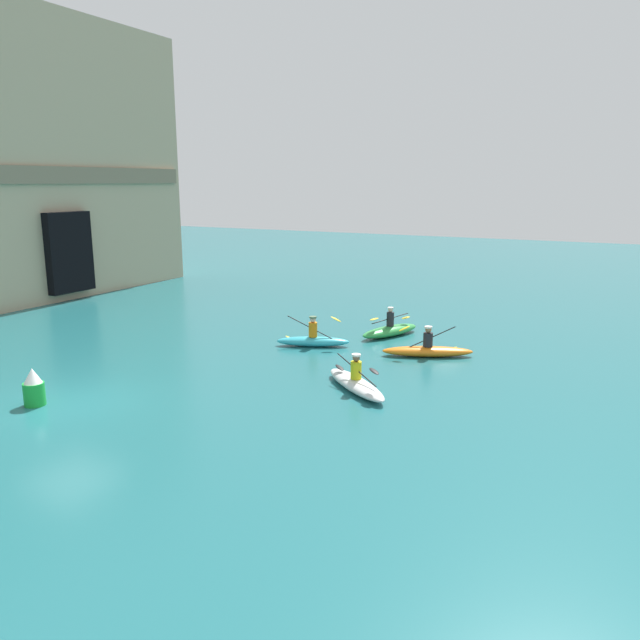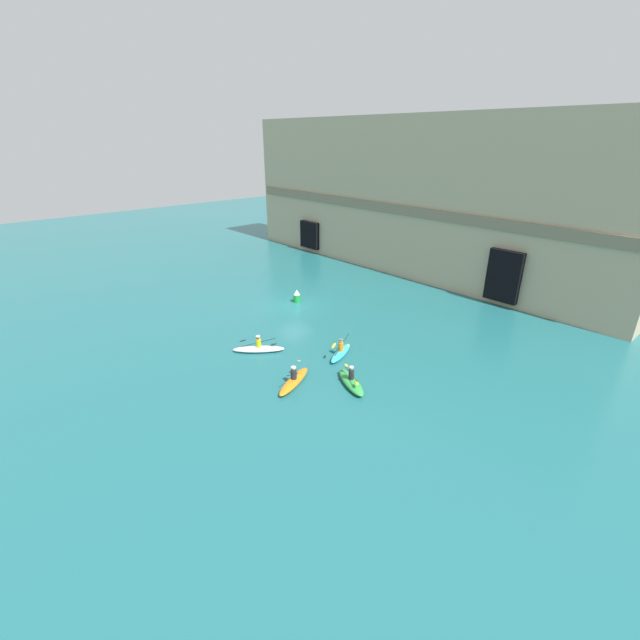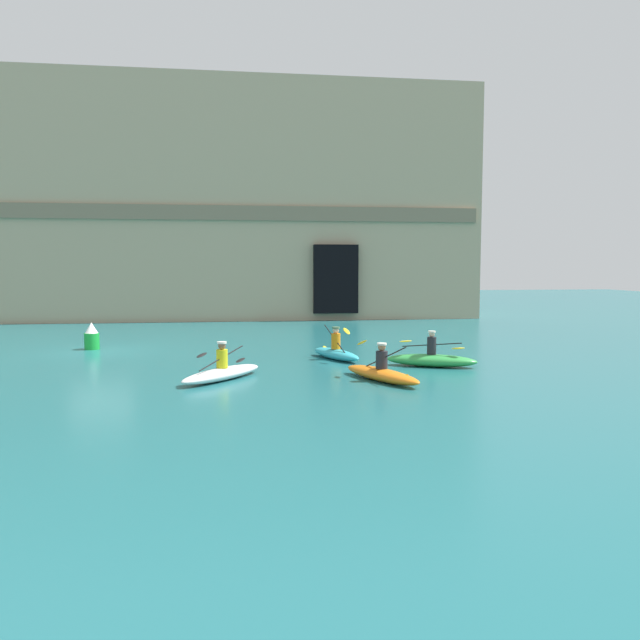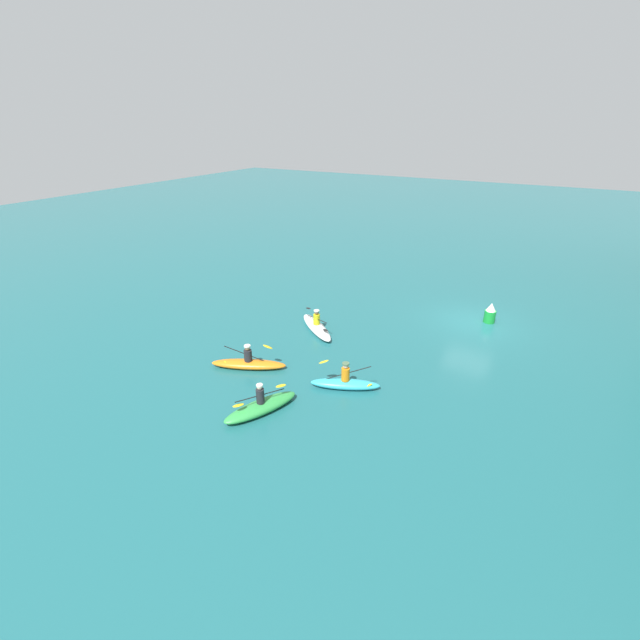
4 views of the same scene
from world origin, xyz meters
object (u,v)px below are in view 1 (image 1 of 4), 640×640
kayak_orange (428,350)px  kayak_white (356,383)px  marker_buoy (34,388)px  kayak_cyan (313,340)px  kayak_green (390,330)px

kayak_orange → kayak_white: bearing=-124.3°
kayak_orange → marker_buoy: bearing=-154.6°
kayak_white → kayak_cyan: bearing=171.3°
kayak_orange → kayak_cyan: bearing=163.9°
kayak_green → kayak_orange: size_ratio=0.94×
kayak_cyan → kayak_orange: kayak_cyan is taller
kayak_white → marker_buoy: kayak_white is taller
kayak_white → marker_buoy: (-5.45, 7.71, 0.28)m
kayak_green → marker_buoy: 13.90m
kayak_white → marker_buoy: bearing=-105.4°
kayak_cyan → marker_buoy: kayak_cyan is taller
kayak_green → marker_buoy: kayak_green is taller
kayak_green → marker_buoy: size_ratio=2.81×
kayak_green → kayak_orange: kayak_green is taller
kayak_cyan → kayak_white: 5.44m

